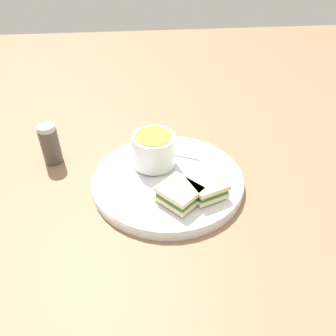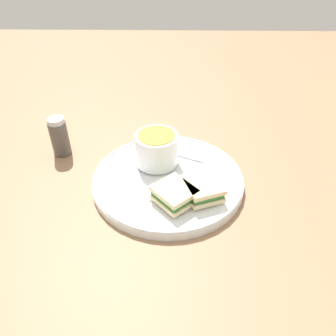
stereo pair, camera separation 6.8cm
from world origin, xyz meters
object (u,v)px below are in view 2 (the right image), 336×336
at_px(spoon, 170,150).
at_px(sandwich_half_near, 174,194).
at_px(soup_bowl, 157,148).
at_px(salt_shaker, 59,137).
at_px(sandwich_half_far, 203,189).

xyz_separation_m(spoon, sandwich_half_near, (-0.16, -0.01, 0.01)).
xyz_separation_m(soup_bowl, sandwich_half_near, (-0.12, -0.04, -0.02)).
bearing_deg(soup_bowl, spoon, -35.14).
height_order(soup_bowl, salt_shaker, salt_shaker).
xyz_separation_m(spoon, sandwich_half_far, (-0.15, -0.07, 0.01)).
distance_m(spoon, salt_shaker, 0.26).
bearing_deg(salt_shaker, spoon, -94.47).
bearing_deg(spoon, soup_bowl, 79.48).
height_order(soup_bowl, sandwich_half_near, soup_bowl).
height_order(spoon, sandwich_half_near, sandwich_half_near).
bearing_deg(sandwich_half_near, salt_shaker, 55.66).
relative_size(spoon, salt_shaker, 1.10).
bearing_deg(sandwich_half_near, spoon, 3.74).
distance_m(sandwich_half_near, salt_shaker, 0.33).
distance_m(sandwich_half_near, sandwich_half_far, 0.06).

